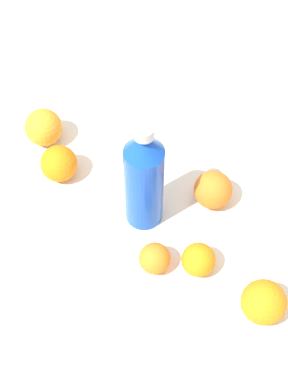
{
  "coord_description": "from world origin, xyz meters",
  "views": [
    {
      "loc": [
        0.15,
        0.63,
        0.93
      ],
      "look_at": [
        0.01,
        0.04,
        0.08
      ],
      "focal_mm": 50.85,
      "sensor_mm": 36.0,
      "label": 1
    }
  ],
  "objects": [
    {
      "name": "orange_0",
      "position": [
        -0.06,
        0.18,
        0.03
      ],
      "size": [
        0.06,
        0.06,
        0.06
      ],
      "primitive_type": "sphere",
      "color": "orange",
      "rests_on": "ground_plane"
    },
    {
      "name": "orange_1",
      "position": [
        0.02,
        0.16,
        0.03
      ],
      "size": [
        0.06,
        0.06,
        0.06
      ],
      "primitive_type": "sphere",
      "color": "orange",
      "rests_on": "ground_plane"
    },
    {
      "name": "orange_3",
      "position": [
        -0.15,
        0.29,
        0.04
      ],
      "size": [
        0.08,
        0.08,
        0.08
      ],
      "primitive_type": "sphere",
      "color": "orange",
      "rests_on": "ground_plane"
    },
    {
      "name": "orange_5",
      "position": [
        0.16,
        -0.1,
        0.04
      ],
      "size": [
        0.08,
        0.08,
        0.08
      ],
      "primitive_type": "sphere",
      "color": "orange",
      "rests_on": "ground_plane"
    },
    {
      "name": "water_bottle",
      "position": [
        0.01,
        0.04,
        0.12
      ],
      "size": [
        0.08,
        0.08,
        0.26
      ],
      "rotation": [
        0.0,
        0.0,
        0.02
      ],
      "color": "blue",
      "rests_on": "ground_plane"
    },
    {
      "name": "orange_2",
      "position": [
        -0.13,
        0.04,
        0.04
      ],
      "size": [
        0.08,
        0.08,
        0.08
      ],
      "primitive_type": "sphere",
      "color": "orange",
      "rests_on": "ground_plane"
    },
    {
      "name": "orange_4",
      "position": [
        0.18,
        -0.21,
        0.04
      ],
      "size": [
        0.08,
        0.08,
        0.08
      ],
      "primitive_type": "sphere",
      "color": "orange",
      "rests_on": "ground_plane"
    },
    {
      "name": "ground_plane",
      "position": [
        0.0,
        0.0,
        0.0
      ],
      "size": [
        2.4,
        2.4,
        0.0
      ],
      "primitive_type": "plane",
      "color": "silver"
    }
  ]
}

